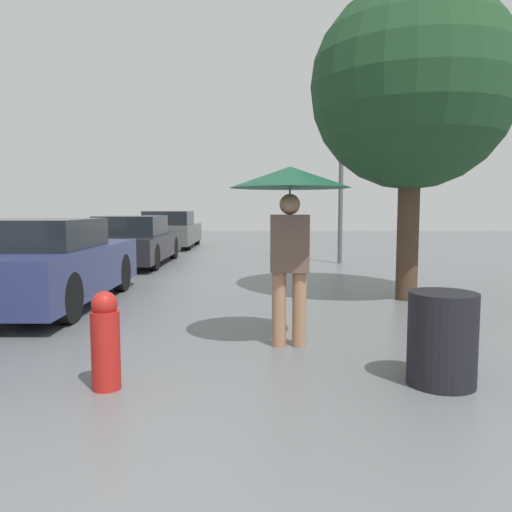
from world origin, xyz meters
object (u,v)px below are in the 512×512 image
parked_car_third (136,242)px  street_lamp (344,141)px  parked_car_second (45,264)px  pedestrian (292,197)px  fire_hydrant (108,340)px  tree (414,88)px  trash_bin (444,339)px  parked_car_farthest (172,230)px

parked_car_third → street_lamp: size_ratio=0.84×
parked_car_second → parked_car_third: (0.03, 5.40, -0.03)m
pedestrian → parked_car_third: pedestrian is taller
parked_car_second → fire_hydrant: bearing=-60.3°
parked_car_second → tree: 6.12m
parked_car_second → fire_hydrant: size_ratio=5.03×
parked_car_third → tree: 7.84m
parked_car_second → street_lamp: size_ratio=0.77×
street_lamp → trash_bin: size_ratio=6.80×
trash_bin → fire_hydrant: fire_hydrant is taller
parked_car_third → fire_hydrant: 9.04m
pedestrian → parked_car_farthest: size_ratio=0.44×
tree → fire_hydrant: 5.99m
parked_car_second → parked_car_third: size_ratio=0.91×
fire_hydrant → parked_car_third: bearing=102.3°
fire_hydrant → parked_car_farthest: bearing=97.8°
parked_car_third → tree: tree is taller
street_lamp → trash_bin: 9.37m
pedestrian → street_lamp: (1.83, 7.79, 1.59)m
parked_car_second → fire_hydrant: (1.96, -3.43, -0.22)m
pedestrian → trash_bin: 2.00m
parked_car_farthest → tree: 12.13m
tree → trash_bin: bearing=-102.7°
pedestrian → fire_hydrant: size_ratio=2.36×
trash_bin → fire_hydrant: 2.70m
pedestrian → trash_bin: (1.16, -1.13, -1.17)m
pedestrian → parked_car_farthest: 13.63m
parked_car_farthest → street_lamp: street_lamp is taller
parked_car_second → tree: size_ratio=0.83×
street_lamp → parked_car_second: bearing=-133.5°
tree → trash_bin: (-0.85, -3.79, -2.85)m
trash_bin → parked_car_third: bearing=117.9°
trash_bin → parked_car_second: bearing=144.4°
fire_hydrant → street_lamp: bearing=69.6°
parked_car_second → pedestrian: bearing=-32.2°
parked_car_second → tree: (5.50, 0.46, 2.62)m
street_lamp → pedestrian: bearing=-103.2°
parked_car_third → tree: size_ratio=0.91×
pedestrian → parked_car_second: size_ratio=0.47×
parked_car_second → tree: bearing=4.8°
parked_car_farthest → tree: bearing=-62.3°
parked_car_third → pedestrian: bearing=-65.5°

